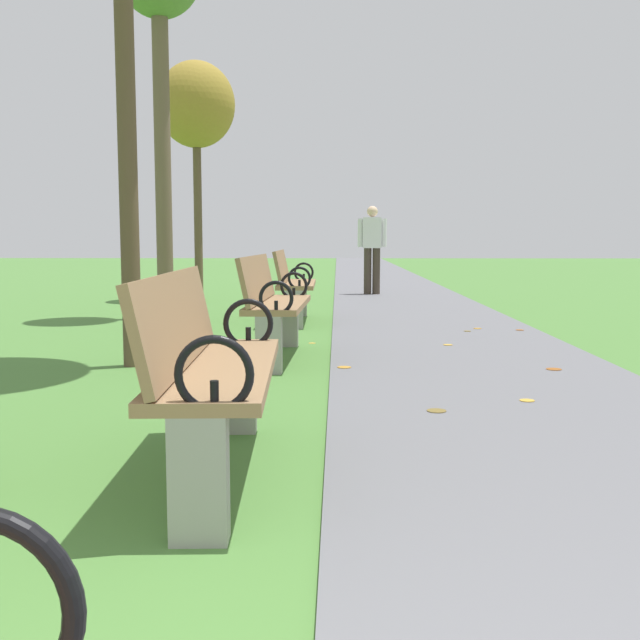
{
  "coord_description": "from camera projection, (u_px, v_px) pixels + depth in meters",
  "views": [
    {
      "loc": [
        0.05,
        -0.22,
        1.04
      ],
      "look_at": [
        -0.05,
        4.32,
        0.55
      ],
      "focal_mm": 42.13,
      "sensor_mm": 36.0,
      "label": 1
    }
  ],
  "objects": [
    {
      "name": "pedestrian_walking",
      "position": [
        372.0,
        245.0,
        13.83
      ],
      "size": [
        0.53,
        0.24,
        1.62
      ],
      "color": "#3D3328",
      "rests_on": "paved_walkway"
    },
    {
      "name": "tree_4",
      "position": [
        196.0,
        107.0,
        12.51
      ],
      "size": [
        1.3,
        1.3,
        3.98
      ],
      "color": "brown",
      "rests_on": "ground"
    },
    {
      "name": "park_bench_4",
      "position": [
        293.0,
        283.0,
        9.39
      ],
      "size": [
        0.49,
        1.61,
        0.9
      ],
      "color": "#93704C",
      "rests_on": "ground"
    },
    {
      "name": "park_bench_3",
      "position": [
        273.0,
        303.0,
        6.52
      ],
      "size": [
        0.52,
        1.61,
        0.9
      ],
      "color": "#93704C",
      "rests_on": "ground"
    },
    {
      "name": "scattered_leaves",
      "position": [
        333.0,
        389.0,
        5.16
      ],
      "size": [
        4.52,
        13.62,
        0.02
      ],
      "color": "#93511E",
      "rests_on": "ground"
    },
    {
      "name": "park_bench_2",
      "position": [
        210.0,
        367.0,
        3.28
      ],
      "size": [
        0.54,
        1.62,
        0.9
      ],
      "color": "#93704C",
      "rests_on": "ground"
    },
    {
      "name": "paved_walkway",
      "position": [
        383.0,
        281.0,
        18.2
      ],
      "size": [
        2.33,
        44.0,
        0.02
      ],
      "primitive_type": "cube",
      "color": "slate",
      "rests_on": "ground"
    }
  ]
}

